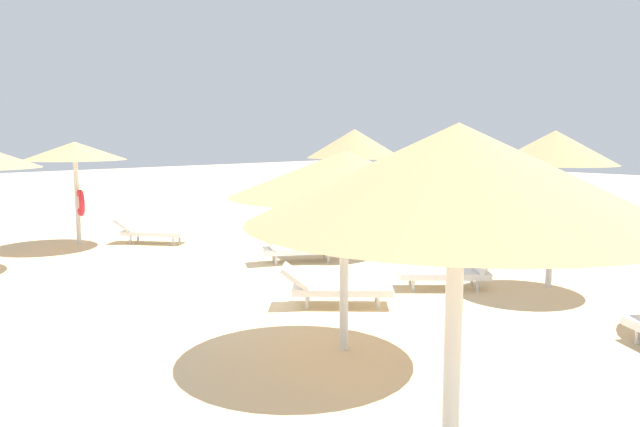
{
  "coord_description": "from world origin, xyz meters",
  "views": [
    {
      "loc": [
        9.81,
        -6.09,
        2.93
      ],
      "look_at": [
        0.0,
        3.0,
        1.2
      ],
      "focal_mm": 34.82,
      "sensor_mm": 36.0,
      "label": 1
    }
  ],
  "objects_px": {
    "lounger_6": "(451,272)",
    "lounger_4": "(150,231)",
    "lounger_3": "(295,248)",
    "parasol_3": "(355,144)",
    "parasol_5": "(458,175)",
    "bench_1": "(376,199)",
    "parasol_4": "(75,152)",
    "parasol_6": "(555,148)",
    "bench_2": "(587,214)",
    "parasol_1": "(344,174)",
    "lounger_1": "(334,287)",
    "bench_0": "(518,208)",
    "parked_car": "(439,177)"
  },
  "relations": [
    {
      "from": "bench_1",
      "to": "parasol_3",
      "type": "bearing_deg",
      "value": -51.46
    },
    {
      "from": "parasol_5",
      "to": "bench_1",
      "type": "height_order",
      "value": "parasol_5"
    },
    {
      "from": "parasol_4",
      "to": "parked_car",
      "type": "bearing_deg",
      "value": 95.73
    },
    {
      "from": "parasol_6",
      "to": "lounger_6",
      "type": "bearing_deg",
      "value": -129.85
    },
    {
      "from": "parasol_6",
      "to": "bench_1",
      "type": "height_order",
      "value": "parasol_6"
    },
    {
      "from": "bench_0",
      "to": "bench_1",
      "type": "height_order",
      "value": "same"
    },
    {
      "from": "parasol_4",
      "to": "parked_car",
      "type": "distance_m",
      "value": 18.54
    },
    {
      "from": "parasol_4",
      "to": "bench_2",
      "type": "distance_m",
      "value": 15.67
    },
    {
      "from": "parasol_3",
      "to": "lounger_3",
      "type": "xyz_separation_m",
      "value": [
        0.01,
        -1.95,
        -2.35
      ]
    },
    {
      "from": "parasol_4",
      "to": "lounger_3",
      "type": "bearing_deg",
      "value": 25.43
    },
    {
      "from": "lounger_6",
      "to": "parked_car",
      "type": "height_order",
      "value": "parked_car"
    },
    {
      "from": "lounger_4",
      "to": "bench_2",
      "type": "height_order",
      "value": "lounger_4"
    },
    {
      "from": "lounger_1",
      "to": "lounger_4",
      "type": "distance_m",
      "value": 7.78
    },
    {
      "from": "parasol_1",
      "to": "bench_1",
      "type": "height_order",
      "value": "parasol_1"
    },
    {
      "from": "lounger_3",
      "to": "bench_2",
      "type": "distance_m",
      "value": 11.03
    },
    {
      "from": "parasol_3",
      "to": "bench_0",
      "type": "relative_size",
      "value": 1.97
    },
    {
      "from": "parasol_3",
      "to": "parasol_5",
      "type": "distance_m",
      "value": 11.13
    },
    {
      "from": "lounger_6",
      "to": "lounger_3",
      "type": "bearing_deg",
      "value": -171.05
    },
    {
      "from": "parasol_3",
      "to": "parasol_6",
      "type": "height_order",
      "value": "parasol_3"
    },
    {
      "from": "lounger_6",
      "to": "parasol_1",
      "type": "bearing_deg",
      "value": -75.59
    },
    {
      "from": "bench_1",
      "to": "bench_2",
      "type": "distance_m",
      "value": 7.81
    },
    {
      "from": "parasol_3",
      "to": "parasol_6",
      "type": "distance_m",
      "value": 5.08
    },
    {
      "from": "parasol_3",
      "to": "bench_1",
      "type": "bearing_deg",
      "value": 128.54
    },
    {
      "from": "bench_2",
      "to": "parasol_5",
      "type": "bearing_deg",
      "value": -68.95
    },
    {
      "from": "lounger_6",
      "to": "parasol_4",
      "type": "bearing_deg",
      "value": -160.87
    },
    {
      "from": "parasol_3",
      "to": "lounger_4",
      "type": "xyz_separation_m",
      "value": [
        -4.57,
        -3.16,
        -2.36
      ]
    },
    {
      "from": "lounger_6",
      "to": "lounger_4",
      "type": "bearing_deg",
      "value": -167.86
    },
    {
      "from": "parasol_4",
      "to": "bench_1",
      "type": "xyz_separation_m",
      "value": [
        -0.06,
        11.83,
        -2.09
      ]
    },
    {
      "from": "parasol_6",
      "to": "lounger_3",
      "type": "height_order",
      "value": "parasol_6"
    },
    {
      "from": "parasol_4",
      "to": "bench_0",
      "type": "relative_size",
      "value": 1.77
    },
    {
      "from": "parasol_3",
      "to": "bench_2",
      "type": "relative_size",
      "value": 2.0
    },
    {
      "from": "parasol_3",
      "to": "bench_0",
      "type": "bearing_deg",
      "value": 92.36
    },
    {
      "from": "lounger_1",
      "to": "lounger_4",
      "type": "relative_size",
      "value": 0.95
    },
    {
      "from": "parasol_4",
      "to": "bench_1",
      "type": "height_order",
      "value": "parasol_4"
    },
    {
      "from": "parasol_3",
      "to": "lounger_6",
      "type": "distance_m",
      "value": 4.71
    },
    {
      "from": "lounger_6",
      "to": "bench_2",
      "type": "height_order",
      "value": "lounger_6"
    },
    {
      "from": "parked_car",
      "to": "parasol_3",
      "type": "bearing_deg",
      "value": -61.32
    },
    {
      "from": "lounger_4",
      "to": "parked_car",
      "type": "relative_size",
      "value": 0.45
    },
    {
      "from": "parasol_4",
      "to": "parasol_6",
      "type": "bearing_deg",
      "value": 23.93
    },
    {
      "from": "parasol_1",
      "to": "bench_1",
      "type": "distance_m",
      "value": 16.42
    },
    {
      "from": "lounger_1",
      "to": "bench_1",
      "type": "relative_size",
      "value": 1.17
    },
    {
      "from": "bench_1",
      "to": "parked_car",
      "type": "distance_m",
      "value": 6.8
    },
    {
      "from": "parasol_5",
      "to": "bench_1",
      "type": "relative_size",
      "value": 1.94
    },
    {
      "from": "parasol_4",
      "to": "bench_1",
      "type": "distance_m",
      "value": 12.02
    },
    {
      "from": "parasol_3",
      "to": "lounger_6",
      "type": "height_order",
      "value": "parasol_3"
    },
    {
      "from": "parasol_1",
      "to": "parasol_3",
      "type": "bearing_deg",
      "value": 132.97
    },
    {
      "from": "parasol_4",
      "to": "lounger_1",
      "type": "relative_size",
      "value": 1.5
    },
    {
      "from": "parasol_1",
      "to": "lounger_3",
      "type": "relative_size",
      "value": 1.59
    },
    {
      "from": "parasol_1",
      "to": "bench_0",
      "type": "bearing_deg",
      "value": 110.74
    },
    {
      "from": "parasol_3",
      "to": "parasol_4",
      "type": "distance_m",
      "value": 7.33
    }
  ]
}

